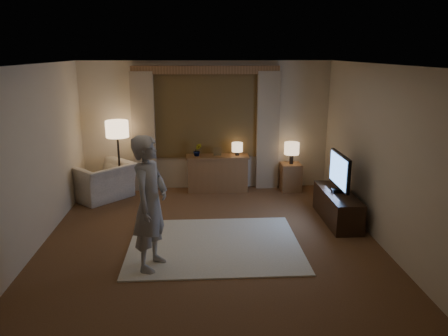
{
  "coord_description": "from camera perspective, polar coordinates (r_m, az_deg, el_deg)",
  "views": [
    {
      "loc": [
        -0.16,
        -6.03,
        2.78
      ],
      "look_at": [
        0.24,
        0.6,
        0.99
      ],
      "focal_mm": 35.0,
      "sensor_mm": 36.0,
      "label": 1
    }
  ],
  "objects": [
    {
      "name": "room",
      "position": [
        6.7,
        -1.97,
        2.59
      ],
      "size": [
        5.04,
        5.54,
        2.64
      ],
      "color": "brown",
      "rests_on": "ground"
    },
    {
      "name": "rug",
      "position": [
        6.54,
        -1.25,
        -9.99
      ],
      "size": [
        2.5,
        2.0,
        0.02
      ],
      "primitive_type": "cube",
      "color": "beige",
      "rests_on": "floor"
    },
    {
      "name": "sideboard",
      "position": [
        8.88,
        -0.86,
        -0.82
      ],
      "size": [
        1.2,
        0.4,
        0.7
      ],
      "primitive_type": "cube",
      "color": "brown",
      "rests_on": "floor"
    },
    {
      "name": "picture_frame",
      "position": [
        8.77,
        -0.87,
        2.01
      ],
      "size": [
        0.16,
        0.02,
        0.2
      ],
      "primitive_type": "cube",
      "color": "brown",
      "rests_on": "sideboard"
    },
    {
      "name": "plant",
      "position": [
        8.75,
        -3.49,
        2.29
      ],
      "size": [
        0.17,
        0.13,
        0.3
      ],
      "primitive_type": "imported",
      "color": "#999999",
      "rests_on": "sideboard"
    },
    {
      "name": "table_lamp_sideboard",
      "position": [
        8.77,
        1.74,
        2.67
      ],
      "size": [
        0.22,
        0.22,
        0.3
      ],
      "color": "black",
      "rests_on": "sideboard"
    },
    {
      "name": "floor_lamp",
      "position": [
        8.63,
        -13.76,
        4.44
      ],
      "size": [
        0.44,
        0.44,
        1.49
      ],
      "color": "black",
      "rests_on": "floor"
    },
    {
      "name": "armchair",
      "position": [
        8.74,
        -15.59,
        -1.67
      ],
      "size": [
        1.42,
        1.42,
        0.7
      ],
      "primitive_type": "imported",
      "rotation": [
        0.0,
        0.0,
        -2.33
      ],
      "color": "beige",
      "rests_on": "floor"
    },
    {
      "name": "side_table",
      "position": [
        9.04,
        8.69,
        -1.17
      ],
      "size": [
        0.4,
        0.4,
        0.56
      ],
      "primitive_type": "cube",
      "color": "brown",
      "rests_on": "floor"
    },
    {
      "name": "table_lamp_side",
      "position": [
        8.9,
        8.84,
        2.47
      ],
      "size": [
        0.3,
        0.3,
        0.44
      ],
      "color": "black",
      "rests_on": "side_table"
    },
    {
      "name": "tv_stand",
      "position": [
        7.59,
        14.56,
        -4.91
      ],
      "size": [
        0.45,
        1.4,
        0.5
      ],
      "primitive_type": "cube",
      "color": "black",
      "rests_on": "floor"
    },
    {
      "name": "tv",
      "position": [
        7.41,
        14.86,
        -0.43
      ],
      "size": [
        0.22,
        0.92,
        0.66
      ],
      "color": "black",
      "rests_on": "tv_stand"
    },
    {
      "name": "person",
      "position": [
        5.65,
        -9.62,
        -4.57
      ],
      "size": [
        0.61,
        0.74,
        1.76
      ],
      "primitive_type": "imported",
      "rotation": [
        0.0,
        0.0,
        1.24
      ],
      "color": "#AAA49C",
      "rests_on": "rug"
    }
  ]
}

